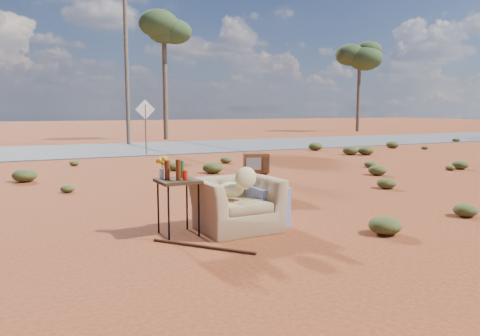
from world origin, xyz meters
name	(u,v)px	position (x,y,z in m)	size (l,w,h in m)	color
ground	(246,227)	(0.00, 0.00, 0.00)	(140.00, 140.00, 0.00)	#973F1E
highway	(96,150)	(0.00, 15.00, 0.02)	(140.00, 7.00, 0.04)	#565659
armchair	(242,197)	(-0.09, -0.02, 0.49)	(1.44, 0.95, 1.05)	#987A53
tv_unit	(256,163)	(1.54, 2.63, 0.65)	(0.66, 0.60, 0.87)	black
side_table	(174,178)	(-1.11, 0.08, 0.84)	(0.59, 0.59, 1.13)	#3A2815
rusty_bar	(203,246)	(-0.99, -0.72, 0.02)	(0.04, 0.04, 1.53)	#4D2614
road_sign	(145,117)	(1.50, 12.00, 1.50)	(0.78, 0.06, 2.19)	brown
eucalyptus_center	(164,30)	(5.00, 21.00, 6.43)	(3.20, 3.20, 7.60)	brown
eucalyptus_right	(360,57)	(22.00, 24.00, 5.94)	(3.20, 3.20, 7.10)	brown
utility_pole_center	(126,62)	(2.00, 17.50, 4.15)	(1.40, 0.20, 8.00)	brown
scrub_patch	(130,182)	(-0.82, 4.41, 0.14)	(17.49, 8.07, 0.33)	#485223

